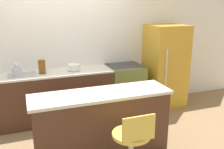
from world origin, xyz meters
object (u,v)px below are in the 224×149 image
Objects in this scene: refrigerator at (165,66)px; mixing_bowl at (74,67)px; stool_chair at (132,146)px; kettle at (17,70)px; oven_range at (125,88)px.

mixing_bowl is (-1.83, 0.02, 0.13)m from refrigerator.
refrigerator reaches higher than stool_chair.
mixing_bowl is (0.94, 0.00, -0.03)m from kettle.
stool_chair is 4.08× the size of mixing_bowl.
kettle is 0.94m from mixing_bowl.
stool_chair is at bearing -110.54° from oven_range.
refrigerator is 7.82× the size of kettle.
oven_range is at bearing 69.46° from stool_chair.
mixing_bowl is (-0.98, -0.02, 0.50)m from oven_range.
kettle is (-2.78, 0.02, 0.16)m from refrigerator.
oven_range is 2.02m from stool_chair.
kettle is 0.98× the size of mixing_bowl.
refrigerator reaches higher than kettle.
refrigerator is at bearing -2.65° from oven_range.
mixing_bowl reaches higher than stool_chair.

